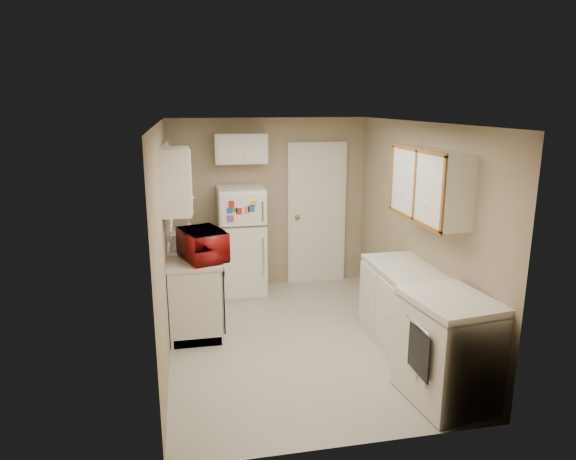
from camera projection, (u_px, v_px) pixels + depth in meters
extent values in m
plane|color=beige|center=(297.00, 339.00, 5.80)|extent=(3.80, 3.80, 0.00)
plane|color=white|center=(298.00, 123.00, 5.22)|extent=(3.80, 3.80, 0.00)
plane|color=tan|center=(164.00, 243.00, 5.25)|extent=(3.80, 3.80, 0.00)
plane|color=tan|center=(418.00, 230.00, 5.78)|extent=(3.80, 3.80, 0.00)
plane|color=tan|center=(269.00, 203.00, 7.32)|extent=(2.80, 2.80, 0.00)
plane|color=tan|center=(353.00, 302.00, 3.71)|extent=(2.80, 2.80, 0.00)
cube|color=silver|center=(195.00, 281.00, 6.34)|extent=(0.60, 1.80, 0.90)
cube|color=black|center=(222.00, 294.00, 5.82)|extent=(0.03, 0.58, 0.72)
cube|color=gray|center=(193.00, 246.00, 6.38)|extent=(0.54, 0.74, 0.16)
imported|color=maroon|center=(203.00, 246.00, 5.69)|extent=(0.68, 0.52, 0.40)
imported|color=beige|center=(189.00, 226.00, 6.85)|extent=(0.10, 0.10, 0.18)
cube|color=silver|center=(168.00, 188.00, 6.16)|extent=(0.10, 0.98, 1.08)
cube|color=silver|center=(176.00, 182.00, 5.34)|extent=(0.30, 0.45, 0.70)
cube|color=white|center=(242.00, 242.00, 7.03)|extent=(0.62, 0.60, 1.50)
cube|color=silver|center=(241.00, 148.00, 6.91)|extent=(0.70, 0.30, 0.40)
cube|color=white|center=(317.00, 214.00, 7.46)|extent=(0.86, 0.06, 2.08)
cube|color=silver|center=(421.00, 323.00, 5.14)|extent=(0.60, 2.00, 0.90)
cube|color=white|center=(448.00, 349.00, 4.52)|extent=(0.75, 0.88, 0.98)
cube|color=silver|center=(430.00, 185.00, 5.13)|extent=(0.30, 1.20, 0.70)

